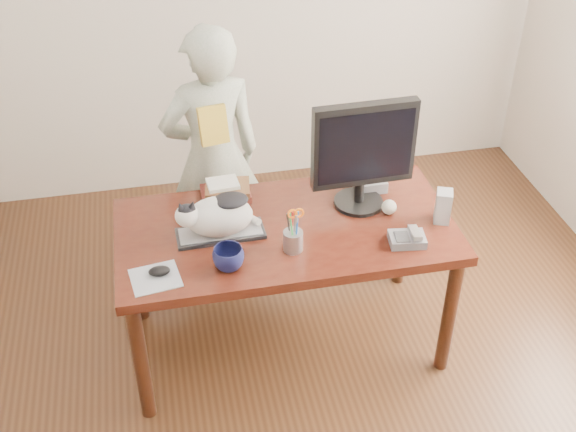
# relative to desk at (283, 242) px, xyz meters

# --- Properties ---
(room) EXTENTS (4.50, 4.50, 4.50)m
(room) POSITION_rel_desk_xyz_m (0.00, -0.68, 0.75)
(room) COLOR black
(room) RESTS_ON ground
(desk) EXTENTS (1.60, 0.80, 0.75)m
(desk) POSITION_rel_desk_xyz_m (0.00, 0.00, 0.00)
(desk) COLOR black
(desk) RESTS_ON ground
(keyboard) EXTENTS (0.41, 0.16, 0.02)m
(keyboard) POSITION_rel_desk_xyz_m (-0.31, -0.08, 0.16)
(keyboard) COLOR black
(keyboard) RESTS_ON desk
(cat) EXTENTS (0.40, 0.21, 0.23)m
(cat) POSITION_rel_desk_xyz_m (-0.32, -0.08, 0.27)
(cat) COLOR silver
(cat) RESTS_ON keyboard
(monitor) EXTENTS (0.50, 0.25, 0.56)m
(monitor) POSITION_rel_desk_xyz_m (0.39, 0.02, 0.46)
(monitor) COLOR black
(monitor) RESTS_ON desk
(pen_cup) EXTENTS (0.09, 0.09, 0.23)m
(pen_cup) POSITION_rel_desk_xyz_m (-0.00, -0.25, 0.21)
(pen_cup) COLOR #9A9AA0
(pen_cup) RESTS_ON desk
(mousepad) EXTENTS (0.23, 0.22, 0.00)m
(mousepad) POSITION_rel_desk_xyz_m (-0.63, -0.33, 0.15)
(mousepad) COLOR #AAB0B6
(mousepad) RESTS_ON desk
(mouse) EXTENTS (0.10, 0.07, 0.04)m
(mouse) POSITION_rel_desk_xyz_m (-0.61, -0.31, 0.17)
(mouse) COLOR black
(mouse) RESTS_ON mousepad
(coffee_mug) EXTENTS (0.17, 0.17, 0.11)m
(coffee_mug) POSITION_rel_desk_xyz_m (-0.31, -0.32, 0.20)
(coffee_mug) COLOR black
(coffee_mug) RESTS_ON desk
(phone) EXTENTS (0.18, 0.14, 0.07)m
(phone) POSITION_rel_desk_xyz_m (0.52, -0.31, 0.17)
(phone) COLOR #5D5D62
(phone) RESTS_ON desk
(speaker) EXTENTS (0.10, 0.10, 0.16)m
(speaker) POSITION_rel_desk_xyz_m (0.74, -0.18, 0.23)
(speaker) COLOR #A1A2A4
(speaker) RESTS_ON desk
(baseball) EXTENTS (0.07, 0.07, 0.07)m
(baseball) POSITION_rel_desk_xyz_m (0.51, -0.07, 0.18)
(baseball) COLOR white
(baseball) RESTS_ON desk
(book_stack) EXTENTS (0.25, 0.19, 0.09)m
(book_stack) POSITION_rel_desk_xyz_m (-0.24, 0.23, 0.19)
(book_stack) COLOR #501C15
(book_stack) RESTS_ON desk
(calculator) EXTENTS (0.16, 0.21, 0.06)m
(calculator) POSITION_rel_desk_xyz_m (0.48, 0.20, 0.18)
(calculator) COLOR #5D5D62
(calculator) RESTS_ON desk
(person) EXTENTS (0.61, 0.46, 1.51)m
(person) POSITION_rel_desk_xyz_m (-0.26, 0.60, 0.15)
(person) COLOR beige
(person) RESTS_ON ground
(held_book) EXTENTS (0.16, 0.11, 0.20)m
(held_book) POSITION_rel_desk_xyz_m (-0.26, 0.43, 0.45)
(held_book) COLOR gold
(held_book) RESTS_ON person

